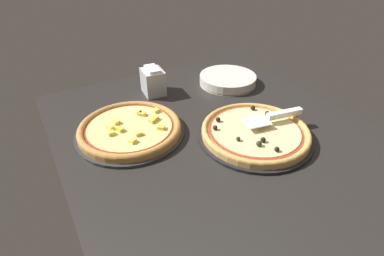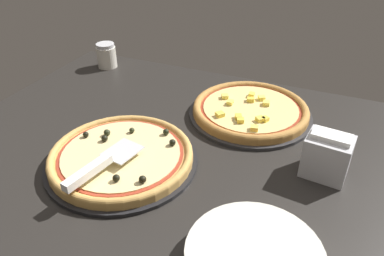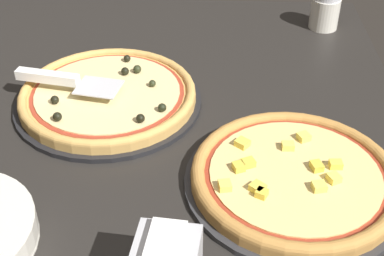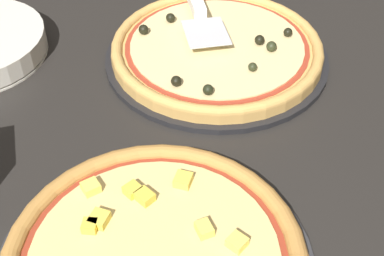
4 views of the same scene
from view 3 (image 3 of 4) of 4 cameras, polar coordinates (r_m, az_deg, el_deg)
name	(u,v)px [view 3 (image 3 of 4)]	position (r cm, az deg, el deg)	size (l,w,h in cm)	color
ground_plane	(149,134)	(105.95, -4.64, -0.60)	(123.32, 103.71, 3.60)	black
pizza_pan_front	(109,102)	(111.98, -8.87, 2.76)	(38.40, 38.40, 1.00)	black
pizza_front	(108,94)	(110.93, -8.96, 3.58)	(36.10, 36.10, 3.93)	tan
pizza_pan_back	(294,183)	(92.65, 10.79, -5.83)	(37.27, 37.27, 1.00)	#2D2D30
pizza_back	(295,175)	(91.47, 10.90, -4.99)	(35.03, 35.03, 3.16)	#B77F3D
serving_spatula	(58,79)	(111.62, -14.15, 5.10)	(8.63, 22.34, 2.00)	silver
parmesan_shaker	(325,11)	(144.29, 14.00, 12.01)	(7.39, 7.39, 9.29)	silver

